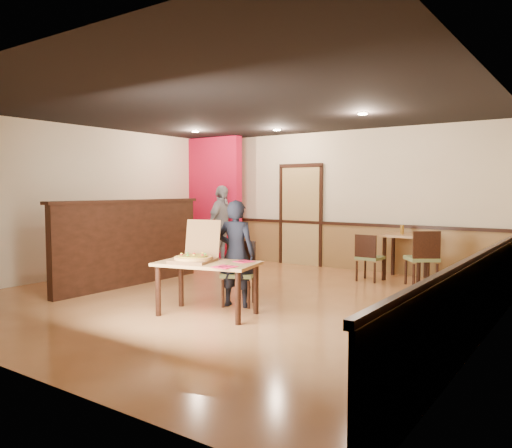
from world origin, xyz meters
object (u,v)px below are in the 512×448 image
Objects in this scene: side_chair_left at (368,256)px; side_chair_right at (423,256)px; passerby at (221,225)px; pizza_box at (195,256)px; condiment at (402,230)px; side_table at (406,244)px; diner_chair at (239,270)px; diner at (236,253)px; main_table at (207,270)px.

side_chair_right reaches higher than side_chair_left.
pizza_box is (2.41, -3.54, -0.10)m from passerby.
side_chair_right is at bearing -45.67° from condiment.
side_table is 3.88m from passerby.
diner_chair is 0.52× the size of passerby.
side_table is 1.18× the size of pizza_box.
passerby is at bearing -172.24° from side_table.
diner_chair is at bearing 63.60° from pizza_box.
main_table is at bearing 71.21° from diner.
condiment reaches higher than side_chair_right.
diner_chair is 3.80m from passerby.
side_chair_left is at bearing 48.15° from diner_chair.
diner_chair reaches higher than side_table.
diner reaches higher than side_chair_right.
diner_chair is (-0.02, 0.72, -0.10)m from main_table.
main_table is at bearing 26.35° from side_chair_right.
passerby reaches higher than side_chair_right.
side_table is 4.87× the size of condiment.
passerby is (-4.33, 0.08, 0.34)m from side_chair_right.
side_table is 4.31m from pizza_box.
condiment reaches higher than side_chair_left.
diner_chair is 1.08× the size of side_table.
main_table is 8.39× the size of condiment.
main_table is 0.25m from pizza_box.
diner_chair is at bearing 76.14° from side_chair_left.
condiment is (1.17, 3.40, 0.16)m from diner.
condiment reaches higher than side_table.
main_table is 1.60× the size of diner_chair.
condiment reaches higher than main_table.
diner_chair is 3.55m from side_table.
condiment is (-0.05, -0.05, 0.27)m from side_table.
side_chair_right is 0.55× the size of passerby.
side_table is at bearing -87.66° from side_chair_right.
side_table is (-0.49, 0.61, 0.11)m from side_chair_right.
side_chair_left reaches higher than side_table.
main_table is at bearing -106.67° from condiment.
pizza_box is at bearing 55.48° from diner.
condiment is at bearing -82.38° from side_chair_right.
side_chair_left is at bearing 64.14° from main_table.
diner_chair is 3.23m from side_chair_right.
pizza_box is at bearing -126.44° from diner_chair.
side_chair_left is 0.88× the size of side_chair_right.
main_table is at bearing -113.03° from diner_chair.
pizza_box is (-0.18, -0.04, 0.17)m from main_table.
diner is (-1.72, -2.84, 0.22)m from side_chair_right.
side_table is at bearing -123.51° from side_chair_left.
main_table is 0.73m from diner_chair.
side_chair_left is (0.79, 3.42, -0.13)m from main_table.
main_table is 0.61m from diner.
side_table is at bearing 40.28° from condiment.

